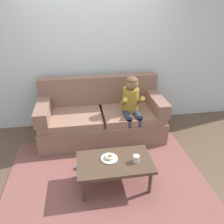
{
  "coord_description": "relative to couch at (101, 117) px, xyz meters",
  "views": [
    {
      "loc": [
        -0.26,
        -2.4,
        2.15
      ],
      "look_at": [
        0.19,
        0.45,
        0.65
      ],
      "focal_mm": 34.83,
      "sensor_mm": 36.0,
      "label": 1
    }
  ],
  "objects": [
    {
      "name": "ground",
      "position": [
        -0.07,
        -0.85,
        -0.35
      ],
      "size": [
        10.0,
        10.0,
        0.0
      ],
      "primitive_type": "plane",
      "color": "brown"
    },
    {
      "name": "wall_back",
      "position": [
        -0.07,
        0.55,
        1.05
      ],
      "size": [
        8.0,
        0.1,
        2.8
      ],
      "primitive_type": "cube",
      "color": "silver",
      "rests_on": "ground"
    },
    {
      "name": "area_rug",
      "position": [
        -0.07,
        -1.1,
        -0.35
      ],
      "size": [
        2.62,
        2.03,
        0.01
      ],
      "primitive_type": "cube",
      "color": "brown",
      "rests_on": "ground"
    },
    {
      "name": "couch",
      "position": [
        0.0,
        0.0,
        0.0
      ],
      "size": [
        2.04,
        0.9,
        0.99
      ],
      "color": "#846051",
      "rests_on": "ground"
    },
    {
      "name": "coffee_table",
      "position": [
        0.03,
        -1.2,
        -0.01
      ],
      "size": [
        0.93,
        0.54,
        0.39
      ],
      "color": "#4C3828",
      "rests_on": "ground"
    },
    {
      "name": "person_child",
      "position": [
        0.46,
        -0.21,
        0.32
      ],
      "size": [
        0.34,
        0.58,
        1.1
      ],
      "color": "olive",
      "rests_on": "ground"
    },
    {
      "name": "plate",
      "position": [
        -0.03,
        -1.15,
        0.04
      ],
      "size": [
        0.21,
        0.21,
        0.01
      ],
      "primitive_type": "cylinder",
      "color": "white",
      "rests_on": "coffee_table"
    },
    {
      "name": "donut",
      "position": [
        -0.03,
        -1.15,
        0.06
      ],
      "size": [
        0.17,
        0.17,
        0.04
      ],
      "primitive_type": "torus",
      "rotation": [
        0.0,
        0.0,
        1.01
      ],
      "color": "beige",
      "rests_on": "plate"
    },
    {
      "name": "mug",
      "position": [
        0.28,
        -1.25,
        0.08
      ],
      "size": [
        0.08,
        0.08,
        0.09
      ],
      "primitive_type": "cylinder",
      "color": "silver",
      "rests_on": "coffee_table"
    },
    {
      "name": "toy_controller",
      "position": [
        -0.36,
        -0.84,
        -0.33
      ],
      "size": [
        0.23,
        0.09,
        0.05
      ],
      "rotation": [
        0.0,
        0.0,
        0.4
      ],
      "color": "blue",
      "rests_on": "ground"
    }
  ]
}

